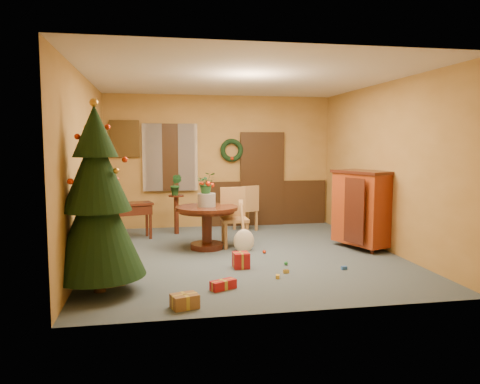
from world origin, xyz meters
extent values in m
plane|color=#374851|center=(0.00, 0.00, 0.00)|extent=(5.50, 5.50, 0.00)
plane|color=silver|center=(0.00, 0.00, 2.90)|extent=(5.50, 5.50, 0.00)
plane|color=olive|center=(0.00, 2.75, 1.45)|extent=(5.00, 0.00, 5.00)
plane|color=olive|center=(0.00, -2.75, 1.45)|extent=(5.00, 0.00, 5.00)
plane|color=olive|center=(-2.50, 0.00, 1.45)|extent=(0.00, 5.50, 5.50)
plane|color=olive|center=(2.50, 0.00, 1.45)|extent=(0.00, 5.50, 5.50)
cube|color=black|center=(1.05, 2.71, 0.50)|extent=(2.80, 0.06, 1.00)
cube|color=black|center=(0.95, 2.70, 1.05)|extent=(1.00, 0.08, 2.10)
cube|color=white|center=(0.95, 2.73, 1.00)|extent=(0.80, 0.03, 1.90)
cube|color=black|center=(-1.10, 2.70, 1.55)|extent=(1.05, 0.08, 1.45)
cube|color=white|center=(-1.10, 2.73, 1.55)|extent=(0.88, 0.03, 1.25)
cube|color=white|center=(-1.48, 2.65, 1.55)|extent=(0.42, 0.02, 1.45)
cube|color=white|center=(-0.72, 2.65, 1.55)|extent=(0.42, 0.02, 1.45)
torus|color=black|center=(0.25, 2.67, 1.70)|extent=(0.51, 0.11, 0.51)
cube|color=#4C3819|center=(-2.05, 2.71, 1.95)|extent=(0.62, 0.05, 0.78)
cube|color=gray|center=(-2.05, 2.74, 1.95)|extent=(0.48, 0.02, 0.62)
cylinder|color=black|center=(-0.55, 0.53, 0.72)|extent=(1.09, 1.09, 0.06)
cylinder|color=black|center=(-0.55, 0.53, 0.66)|extent=(0.98, 0.98, 0.04)
cylinder|color=black|center=(-0.55, 0.53, 0.37)|extent=(0.18, 0.18, 0.61)
cylinder|color=black|center=(-0.55, 0.53, 0.05)|extent=(0.59, 0.59, 0.10)
cylinder|color=slate|center=(-0.55, 0.53, 0.87)|extent=(0.32, 0.32, 0.23)
imported|color=#1E4C23|center=(-0.55, 0.53, 1.17)|extent=(0.33, 0.29, 0.37)
cube|color=#95643B|center=(-0.05, 0.58, 0.49)|extent=(0.46, 0.46, 0.05)
cube|color=#95643B|center=(-0.05, 0.79, 0.79)|extent=(0.46, 0.05, 0.55)
cube|color=#95643B|center=(0.14, 0.76, 0.24)|extent=(0.05, 0.05, 0.47)
cube|color=#95643B|center=(-0.23, 0.77, 0.24)|extent=(0.05, 0.05, 0.47)
cube|color=#95643B|center=(0.14, 0.39, 0.24)|extent=(0.05, 0.05, 0.47)
cube|color=#95643B|center=(-0.24, 0.39, 0.24)|extent=(0.05, 0.05, 0.47)
cube|color=#95643B|center=(0.45, 2.13, 0.45)|extent=(0.54, 0.54, 0.05)
cube|color=#95643B|center=(0.52, 1.95, 0.72)|extent=(0.41, 0.19, 0.50)
cube|color=#95643B|center=(0.36, 1.91, 0.21)|extent=(0.06, 0.06, 0.43)
cube|color=#95643B|center=(0.67, 2.03, 0.21)|extent=(0.06, 0.06, 0.43)
cube|color=#95643B|center=(0.23, 2.22, 0.21)|extent=(0.06, 0.06, 0.43)
cube|color=#95643B|center=(0.55, 2.35, 0.21)|extent=(0.06, 0.06, 0.43)
cylinder|color=black|center=(-1.02, 1.99, 0.39)|extent=(0.10, 0.10, 0.78)
cylinder|color=black|center=(-1.02, 1.99, 0.79)|extent=(0.31, 0.31, 0.03)
imported|color=#19471E|center=(-1.02, 1.99, 1.01)|extent=(0.29, 0.27, 0.43)
cylinder|color=#382111|center=(-2.15, -1.63, 0.13)|extent=(0.15, 0.15, 0.25)
cone|color=black|center=(-2.15, -1.63, 0.90)|extent=(1.16, 1.16, 1.37)
cone|color=black|center=(-2.15, -1.63, 1.53)|extent=(0.84, 0.84, 1.00)
cone|color=black|center=(-2.15, -1.63, 2.01)|extent=(0.55, 0.55, 0.63)
sphere|color=gold|center=(-2.15, -1.63, 2.34)|extent=(0.11, 0.11, 0.11)
cube|color=black|center=(-1.90, 1.62, 0.69)|extent=(0.88, 0.59, 0.05)
cube|color=black|center=(-1.90, 1.62, 0.57)|extent=(0.82, 0.54, 0.17)
cube|color=black|center=(-2.24, 1.62, 0.33)|extent=(0.12, 0.29, 0.66)
cube|color=black|center=(-1.56, 1.62, 0.33)|extent=(0.12, 0.29, 0.66)
cube|color=#621A0B|center=(2.15, 0.07, 0.71)|extent=(0.83, 1.13, 1.26)
cube|color=black|center=(2.15, 0.07, 1.35)|extent=(0.91, 1.21, 0.05)
cylinder|color=black|center=(2.15, -0.35, 0.05)|extent=(0.07, 0.07, 0.09)
cylinder|color=black|center=(2.15, 0.50, 0.05)|extent=(0.07, 0.07, 0.09)
cube|color=brown|center=(-1.14, -2.40, 0.08)|extent=(0.34, 0.29, 0.16)
cube|color=#AF982E|center=(-1.14, -2.40, 0.08)|extent=(0.29, 0.12, 0.16)
cube|color=#AF982E|center=(-1.14, -2.40, 0.08)|extent=(0.10, 0.22, 0.16)
cube|color=#A11516|center=(-0.20, -0.84, 0.12)|extent=(0.24, 0.24, 0.23)
cube|color=#AF982E|center=(-0.20, -0.84, 0.12)|extent=(0.24, 0.04, 0.24)
cube|color=#AF982E|center=(-0.20, -0.84, 0.12)|extent=(0.04, 0.24, 0.24)
cube|color=brown|center=(-2.02, -1.39, 0.07)|extent=(0.33, 0.28, 0.15)
cube|color=#AF982E|center=(-2.02, -1.39, 0.07)|extent=(0.26, 0.14, 0.15)
cube|color=#AF982E|center=(-2.02, -1.39, 0.07)|extent=(0.11, 0.19, 0.15)
cube|color=#A11516|center=(-0.61, -1.81, 0.06)|extent=(0.36, 0.27, 0.12)
cube|color=#AF982E|center=(-0.61, -1.81, 0.06)|extent=(0.32, 0.17, 0.12)
cube|color=#AF982E|center=(-0.61, -1.81, 0.06)|extent=(0.10, 0.15, 0.12)
cube|color=#285AAF|center=(1.28, -1.22, 0.03)|extent=(0.08, 0.06, 0.05)
sphere|color=#227F3B|center=(0.51, -0.82, 0.03)|extent=(0.06, 0.06, 0.06)
cube|color=gold|center=(0.20, -1.48, 0.03)|extent=(0.07, 0.09, 0.05)
sphere|color=red|center=(0.36, -0.02, 0.03)|extent=(0.06, 0.06, 0.06)
cube|color=gold|center=(0.39, -1.24, 0.03)|extent=(0.09, 0.06, 0.05)
camera|label=1|loc=(-1.45, -7.56, 1.86)|focal=35.00mm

